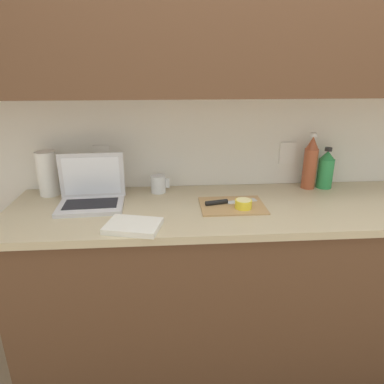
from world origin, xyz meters
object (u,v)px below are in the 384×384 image
laptop (91,193)px  bottle_green_soda (326,170)px  measuring_cup (158,184)px  paper_towel_roll (48,173)px  bottle_oil_tall (310,163)px  lemon_half_cut (243,204)px  cutting_board (232,206)px  knife (222,202)px

laptop → bottle_green_soda: 1.24m
measuring_cup → paper_towel_roll: size_ratio=0.43×
bottle_green_soda → bottle_oil_tall: bearing=180.0°
bottle_green_soda → bottle_oil_tall: 0.10m
lemon_half_cut → laptop: bearing=170.7°
lemon_half_cut → bottle_oil_tall: (0.42, 0.28, 0.11)m
cutting_board → lemon_half_cut: bearing=-43.2°
lemon_half_cut → bottle_green_soda: bearing=28.4°
laptop → knife: bearing=-8.3°
lemon_half_cut → bottle_green_soda: 0.59m
measuring_cup → bottle_green_soda: bearing=0.8°
cutting_board → knife: size_ratio=1.17×
lemon_half_cut → measuring_cup: (-0.40, 0.26, 0.02)m
bottle_green_soda → bottle_oil_tall: size_ratio=0.74×
laptop → bottle_oil_tall: (1.14, 0.16, 0.08)m
laptop → bottle_oil_tall: 1.15m
cutting_board → bottle_oil_tall: 0.54m
cutting_board → measuring_cup: 0.42m
lemon_half_cut → bottle_green_soda: (0.51, 0.28, 0.07)m
cutting_board → measuring_cup: (-0.36, 0.22, 0.04)m
lemon_half_cut → paper_towel_roll: paper_towel_roll is taller
measuring_cup → paper_towel_roll: bearing=179.3°
knife → measuring_cup: (-0.31, 0.21, 0.03)m
measuring_cup → bottle_oil_tall: bearing=0.8°
cutting_board → bottle_green_soda: bearing=23.0°
laptop → knife: (0.63, -0.06, -0.04)m
laptop → knife: 0.64m
cutting_board → lemon_half_cut: lemon_half_cut is taller
knife → bottle_oil_tall: bearing=10.9°
laptop → bottle_oil_tall: size_ratio=1.05×
knife → bottle_oil_tall: size_ratio=0.86×
bottle_oil_tall → paper_towel_roll: size_ratio=1.32×
lemon_half_cut → paper_towel_roll: (-0.97, 0.27, 0.09)m
bottle_green_soda → knife: bearing=-160.1°
bottle_oil_tall → paper_towel_roll: (-1.39, -0.01, -0.02)m
cutting_board → paper_towel_roll: bearing=166.0°
bottle_green_soda → measuring_cup: size_ratio=2.27×
laptop → cutting_board: (0.68, -0.08, -0.05)m
knife → measuring_cup: size_ratio=2.66×
cutting_board → paper_towel_roll: 0.96m
bottle_oil_tall → bottle_green_soda: bearing=-0.0°
cutting_board → knife: bearing=157.9°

